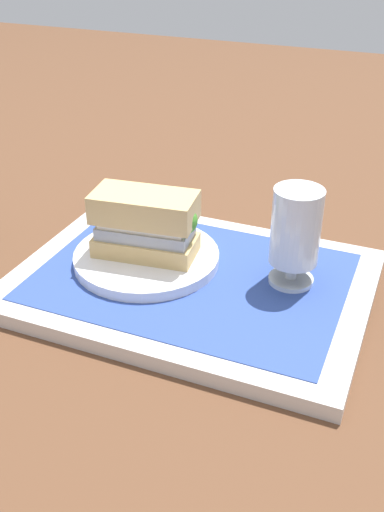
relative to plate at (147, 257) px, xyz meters
The scene contains 6 objects.
ground_plane 0.07m from the plate, ahead, with size 3.00×3.00×0.00m, color brown.
tray 0.07m from the plate, ahead, with size 0.44×0.32×0.02m, color silver.
placemat 0.07m from the plate, ahead, with size 0.38×0.27×0.00m, color #2D4793.
plate is the anchor object (origin of this frame).
sandwich 0.05m from the plate, ahead, with size 0.14×0.08×0.08m.
beer_glass 0.20m from the plate, ahead, with size 0.06×0.06×0.12m.
Camera 1 is at (0.25, -0.59, 0.43)m, focal length 42.20 mm.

